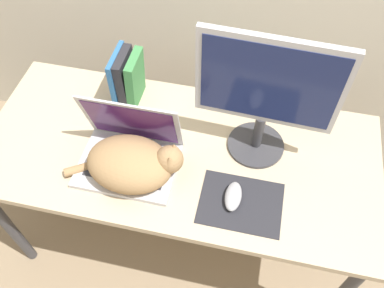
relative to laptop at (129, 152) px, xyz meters
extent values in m
cube|color=tan|center=(0.16, 0.08, -0.06)|extent=(1.48, 0.66, 0.03)
cylinder|color=#38383D|center=(-0.53, -0.20, -0.42)|extent=(0.04, 0.04, 0.68)
cylinder|color=#38383D|center=(-0.53, 0.36, -0.42)|extent=(0.04, 0.04, 0.68)
cylinder|color=#38383D|center=(0.85, 0.36, -0.42)|extent=(0.04, 0.04, 0.68)
cube|color=#B7B7BC|center=(0.00, -0.03, -0.04)|extent=(0.35, 0.26, 0.02)
cube|color=#28282D|center=(0.00, -0.04, -0.03)|extent=(0.29, 0.13, 0.00)
cube|color=#B7B7BC|center=(0.00, 0.07, 0.09)|extent=(0.35, 0.07, 0.25)
cube|color=#421956|center=(0.00, 0.06, 0.09)|extent=(0.31, 0.06, 0.22)
ellipsoid|color=#99754C|center=(0.02, -0.06, 0.02)|extent=(0.30, 0.23, 0.14)
sphere|color=#99754C|center=(0.16, -0.03, 0.05)|extent=(0.10, 0.10, 0.10)
cone|color=#99754C|center=(0.17, 0.00, 0.08)|extent=(0.04, 0.04, 0.03)
cone|color=#99754C|center=(0.17, -0.06, 0.08)|extent=(0.04, 0.04, 0.03)
cylinder|color=#99754C|center=(-0.15, -0.08, -0.03)|extent=(0.14, 0.10, 0.03)
cylinder|color=#333338|center=(0.43, 0.16, -0.04)|extent=(0.21, 0.21, 0.01)
cylinder|color=#333338|center=(0.43, 0.16, 0.04)|extent=(0.04, 0.04, 0.15)
cube|color=#B2B2B7|center=(0.43, 0.16, 0.28)|extent=(0.46, 0.04, 0.34)
cube|color=navy|center=(0.43, 0.15, 0.28)|extent=(0.43, 0.02, 0.30)
cube|color=#232328|center=(0.42, -0.09, -0.05)|extent=(0.28, 0.21, 0.00)
ellipsoid|color=#99999E|center=(0.39, -0.08, -0.03)|extent=(0.06, 0.11, 0.03)
cube|color=#285B93|center=(-0.13, 0.30, 0.06)|extent=(0.02, 0.16, 0.22)
cube|color=#232328|center=(-0.10, 0.30, 0.06)|extent=(0.04, 0.15, 0.22)
cube|color=#387A42|center=(-0.06, 0.30, 0.06)|extent=(0.04, 0.14, 0.22)
camera|label=1|loc=(0.40, -0.76, 1.17)|focal=38.00mm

